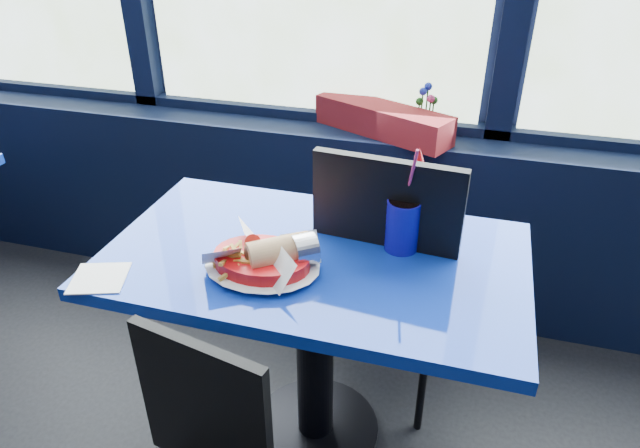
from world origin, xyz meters
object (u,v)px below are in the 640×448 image
Objects in this scene: planter_box at (382,120)px; flower_vase at (425,120)px; chair_near_back at (385,265)px; soda_cup at (403,224)px; food_basket at (264,259)px; ketchup_bottle at (416,188)px; near_table at (315,303)px.

planter_box is 0.17m from flower_vase.
soda_cup is (0.06, -0.14, 0.25)m from chair_near_back.
flower_vase is at bearing 60.68° from food_basket.
planter_box reaches higher than food_basket.
food_basket is at bearing -131.42° from ketchup_bottle.
chair_near_back is (0.17, 0.24, 0.02)m from near_table.
near_table is at bearing -157.59° from soda_cup.
flower_vase is at bearing -87.48° from chair_near_back.
food_basket is (-0.14, -0.97, -0.07)m from planter_box.
flower_vase is at bearing 32.52° from planter_box.
planter_box is 0.61m from ketchup_bottle.
chair_near_back is 0.70m from flower_vase.
flower_vase is (0.03, 0.64, 0.28)m from chair_near_back.
ketchup_bottle is at bearing 36.16° from food_basket.
flower_vase reaches higher than ketchup_bottle.
food_basket is at bearing -132.10° from near_table.
chair_near_back is 1.74× the size of planter_box.
chair_near_back is at bearing -52.22° from planter_box.
planter_box is 1.79× the size of soda_cup.
chair_near_back is at bearing 39.86° from food_basket.
near_table is 4.92× the size of ketchup_bottle.
food_basket is at bearing -73.10° from planter_box.
ketchup_bottle is (0.07, 0.04, 0.27)m from chair_near_back.
ketchup_bottle is at bearing -147.17° from chair_near_back.
planter_box is (-0.14, 0.61, 0.27)m from chair_near_back.
chair_near_back is 0.50m from food_basket.
planter_box is at bearing 87.96° from near_table.
soda_cup is (-0.01, -0.18, -0.03)m from ketchup_bottle.
ketchup_bottle is (0.21, -0.58, -0.00)m from planter_box.
soda_cup reaches higher than chair_near_back.
flower_vase is at bearing 92.79° from soda_cup.
flower_vase is 0.87× the size of ketchup_bottle.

